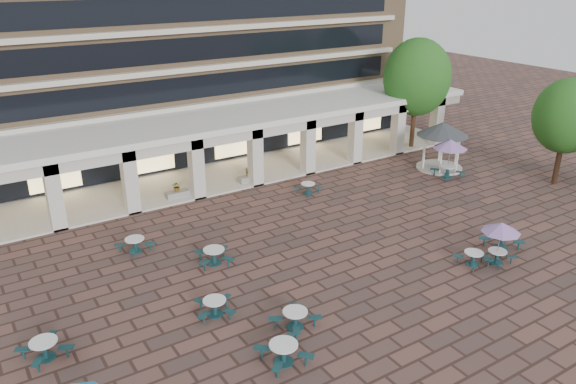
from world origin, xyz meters
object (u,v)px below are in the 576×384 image
at_px(picnic_table_1, 295,318).
at_px(picnic_table_2, 473,257).
at_px(picnic_table_0, 284,351).
at_px(planter_right, 249,176).
at_px(gazebo, 442,134).
at_px(planter_left, 177,192).

distance_m(picnic_table_1, picnic_table_2, 10.23).
bearing_deg(picnic_table_0, planter_right, 67.14).
xyz_separation_m(picnic_table_0, gazebo, (20.92, 12.07, 2.09)).
xyz_separation_m(gazebo, planter_right, (-13.02, 4.89, -2.11)).
bearing_deg(picnic_table_2, picnic_table_0, -172.35).
relative_size(picnic_table_2, gazebo, 0.43).
bearing_deg(picnic_table_1, picnic_table_2, -17.83).
bearing_deg(picnic_table_2, planter_left, 121.74).
bearing_deg(picnic_table_0, picnic_table_1, 47.83).
distance_m(picnic_table_2, planter_right, 16.24).
height_order(picnic_table_0, picnic_table_1, picnic_table_0).
relative_size(picnic_table_1, planter_right, 1.35).
bearing_deg(gazebo, planter_left, 164.96).
bearing_deg(planter_left, planter_right, -0.00).
relative_size(gazebo, planter_right, 2.45).
bearing_deg(picnic_table_0, picnic_table_2, 7.87).
distance_m(planter_left, planter_right, 5.17).
bearing_deg(planter_left, picnic_table_1, -94.38).
bearing_deg(planter_left, picnic_table_2, -60.16).
bearing_deg(picnic_table_2, planter_right, 105.71).
bearing_deg(planter_right, planter_left, 180.00).
height_order(picnic_table_2, planter_right, planter_right).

